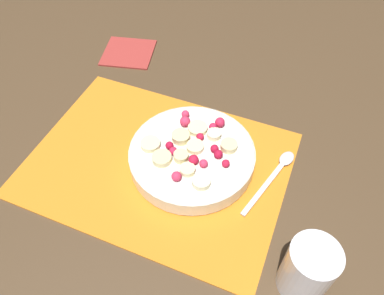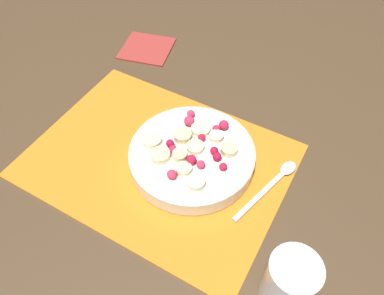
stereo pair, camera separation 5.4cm
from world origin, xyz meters
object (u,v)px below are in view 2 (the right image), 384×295
spoon (277,179)px  napkin (147,48)px  fruit_bowl (192,154)px  drinking_glass (289,283)px

spoon → napkin: size_ratio=1.16×
fruit_bowl → drinking_glass: drinking_glass is taller
drinking_glass → napkin: bearing=-38.3°
fruit_bowl → napkin: size_ratio=1.60×
spoon → fruit_bowl: bearing=119.9°
spoon → drinking_glass: drinking_glass is taller
spoon → napkin: (0.43, -0.22, -0.01)m
fruit_bowl → napkin: fruit_bowl is taller
fruit_bowl → napkin: (0.27, -0.26, -0.02)m
fruit_bowl → spoon: fruit_bowl is taller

